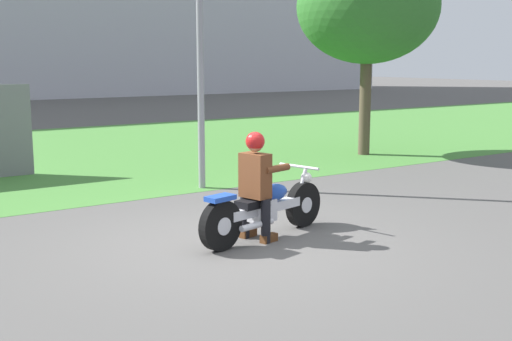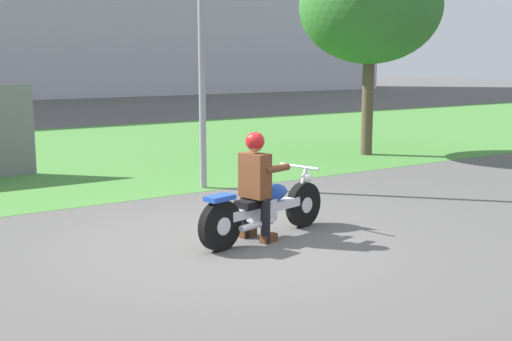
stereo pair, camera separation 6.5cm
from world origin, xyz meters
name	(u,v)px [view 2 (the right image)]	position (x,y,z in m)	size (l,w,h in m)	color
ground	(235,243)	(0.00, 0.00, 0.00)	(120.00, 120.00, 0.00)	#565451
grass_verge	(37,156)	(0.00, 9.02, 0.00)	(60.00, 12.00, 0.01)	#478438
motorcycle_lead	(265,209)	(0.45, -0.01, 0.38)	(2.16, 0.80, 0.87)	black
rider_lead	(256,178)	(0.29, -0.04, 0.81)	(0.62, 0.54, 1.39)	black
tree_roadside	(370,7)	(6.71, 4.79, 3.49)	(3.34, 3.34, 4.84)	brown
streetlight_pole	(207,2)	(1.53, 3.33, 3.24)	(0.96, 0.20, 5.11)	gray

